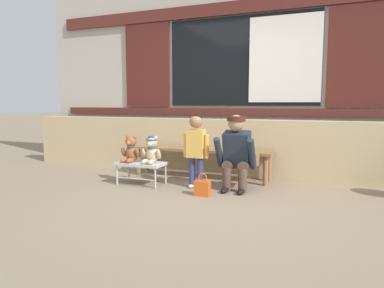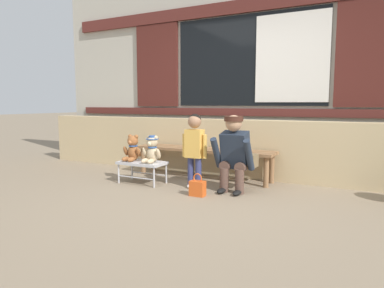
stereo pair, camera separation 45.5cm
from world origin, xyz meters
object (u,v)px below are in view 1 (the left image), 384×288
object	(u,v)px
teddy_bear_with_hat	(152,150)
handbag_on_ground	(202,188)
small_display_bench	(141,165)
teddy_bear_plain	(131,150)
child_standing	(196,143)
wooden_bench_long	(201,153)
adult_crouching	(237,153)

from	to	relation	value
teddy_bear_with_hat	handbag_on_ground	xyz separation A→B (m)	(0.81, -0.25, -0.38)
small_display_bench	handbag_on_ground	size ratio (longest dim) A/B	2.35
teddy_bear_plain	child_standing	size ratio (longest dim) A/B	0.38
wooden_bench_long	teddy_bear_with_hat	world-z (taller)	teddy_bear_with_hat
wooden_bench_long	teddy_bear_plain	bearing A→B (deg)	-138.08
small_display_bench	adult_crouching	world-z (taller)	adult_crouching
teddy_bear_plain	child_standing	bearing A→B (deg)	5.20
wooden_bench_long	small_display_bench	xyz separation A→B (m)	(-0.60, -0.68, -0.11)
small_display_bench	child_standing	world-z (taller)	child_standing
wooden_bench_long	adult_crouching	xyz separation A→B (m)	(0.68, -0.52, 0.11)
teddy_bear_with_hat	child_standing	bearing A→B (deg)	7.89
teddy_bear_with_hat	wooden_bench_long	bearing A→B (deg)	57.18
handbag_on_ground	wooden_bench_long	bearing A→B (deg)	111.70
teddy_bear_with_hat	adult_crouching	size ratio (longest dim) A/B	0.38
wooden_bench_long	small_display_bench	size ratio (longest dim) A/B	3.28
adult_crouching	small_display_bench	bearing A→B (deg)	-172.74
small_display_bench	child_standing	distance (m)	0.83
child_standing	handbag_on_ground	distance (m)	0.63
handbag_on_ground	adult_crouching	bearing A→B (deg)	52.35
wooden_bench_long	handbag_on_ground	distance (m)	1.04
teddy_bear_plain	teddy_bear_with_hat	bearing A→B (deg)	0.13
adult_crouching	child_standing	bearing A→B (deg)	-171.48
teddy_bear_plain	handbag_on_ground	xyz separation A→B (m)	(1.13, -0.25, -0.37)
wooden_bench_long	handbag_on_ground	size ratio (longest dim) A/B	7.72
child_standing	handbag_on_ground	xyz separation A→B (m)	(0.21, -0.33, -0.50)
teddy_bear_with_hat	adult_crouching	distance (m)	1.13
wooden_bench_long	small_display_bench	world-z (taller)	wooden_bench_long
teddy_bear_plain	adult_crouching	size ratio (longest dim) A/B	0.38
wooden_bench_long	adult_crouching	bearing A→B (deg)	-37.26
child_standing	handbag_on_ground	size ratio (longest dim) A/B	3.52
handbag_on_ground	teddy_bear_plain	bearing A→B (deg)	167.74
wooden_bench_long	child_standing	size ratio (longest dim) A/B	2.19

